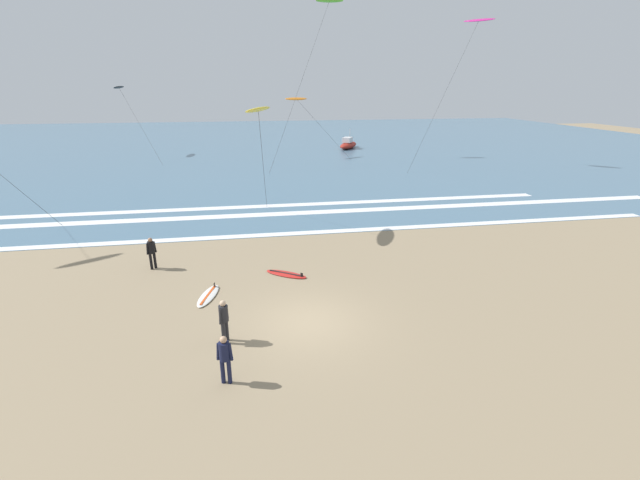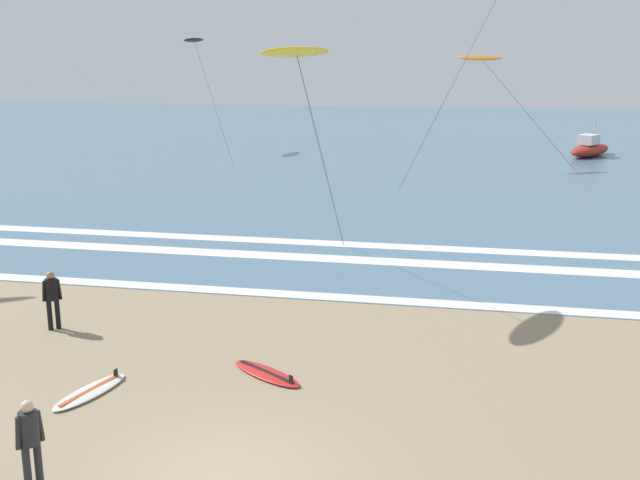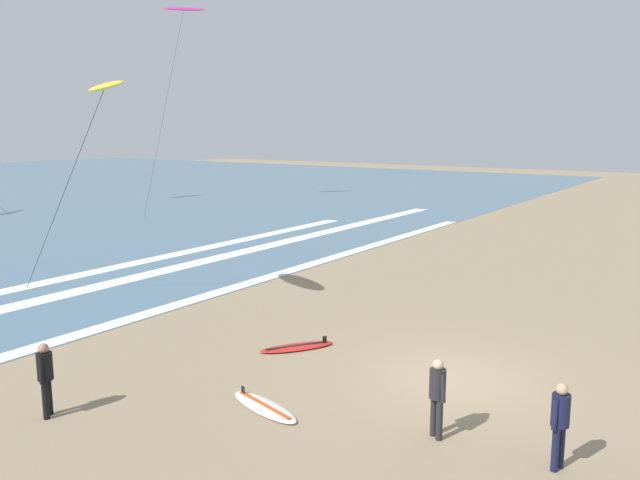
{
  "view_description": "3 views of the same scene",
  "coord_description": "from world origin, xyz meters",
  "px_view_note": "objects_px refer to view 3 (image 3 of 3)",
  "views": [
    {
      "loc": [
        -1.92,
        -14.14,
        8.42
      ],
      "look_at": [
        0.77,
        1.83,
        2.6
      ],
      "focal_mm": 24.15,
      "sensor_mm": 36.0,
      "label": 1
    },
    {
      "loc": [
        3.9,
        -11.12,
        7.07
      ],
      "look_at": [
        0.57,
        5.7,
        2.91
      ],
      "focal_mm": 42.71,
      "sensor_mm": 36.0,
      "label": 2
    },
    {
      "loc": [
        -13.95,
        -5.53,
        5.96
      ],
      "look_at": [
        1.33,
        4.85,
        2.72
      ],
      "focal_mm": 36.14,
      "sensor_mm": 36.0,
      "label": 3
    }
  ],
  "objects_px": {
    "surfer_left_far": "(437,391)",
    "kite_magenta_high_right": "(183,10)",
    "surfer_background_far": "(45,373)",
    "kite_yellow_high_left": "(105,87)",
    "surfer_foreground_main": "(560,418)",
    "surfboard_foreground_flat": "(264,407)",
    "surfboard_right_spare": "(297,347)"
  },
  "relations": [
    {
      "from": "surfer_left_far",
      "to": "kite_magenta_high_right",
      "type": "distance_m",
      "value": 43.4
    },
    {
      "from": "surfer_background_far",
      "to": "surfer_left_far",
      "type": "xyz_separation_m",
      "value": [
        3.71,
        -7.07,
        0.0
      ]
    },
    {
      "from": "surfer_background_far",
      "to": "kite_yellow_high_left",
      "type": "relative_size",
      "value": 0.21
    },
    {
      "from": "surfer_background_far",
      "to": "surfer_foreground_main",
      "type": "bearing_deg",
      "value": -67.73
    },
    {
      "from": "surfer_left_far",
      "to": "surfer_foreground_main",
      "type": "bearing_deg",
      "value": -87.08
    },
    {
      "from": "surfer_foreground_main",
      "to": "surfer_left_far",
      "type": "bearing_deg",
      "value": 92.92
    },
    {
      "from": "kite_yellow_high_left",
      "to": "surfboard_foreground_flat",
      "type": "bearing_deg",
      "value": -108.25
    },
    {
      "from": "surfer_foreground_main",
      "to": "kite_yellow_high_left",
      "type": "distance_m",
      "value": 15.48
    },
    {
      "from": "surfer_background_far",
      "to": "kite_yellow_high_left",
      "type": "distance_m",
      "value": 9.58
    },
    {
      "from": "surfer_background_far",
      "to": "surfer_foreground_main",
      "type": "relative_size",
      "value": 1.0
    },
    {
      "from": "kite_yellow_high_left",
      "to": "kite_magenta_high_right",
      "type": "distance_m",
      "value": 32.16
    },
    {
      "from": "surfboard_right_spare",
      "to": "kite_magenta_high_right",
      "type": "bearing_deg",
      "value": 50.11
    },
    {
      "from": "surfer_foreground_main",
      "to": "kite_magenta_high_right",
      "type": "bearing_deg",
      "value": 54.0
    },
    {
      "from": "surfer_left_far",
      "to": "surfboard_right_spare",
      "type": "relative_size",
      "value": 0.77
    },
    {
      "from": "surfboard_foreground_flat",
      "to": "kite_magenta_high_right",
      "type": "distance_m",
      "value": 41.64
    },
    {
      "from": "surfboard_right_spare",
      "to": "surfer_left_far",
      "type": "bearing_deg",
      "value": -116.35
    },
    {
      "from": "surfer_left_far",
      "to": "surfer_foreground_main",
      "type": "distance_m",
      "value": 2.26
    },
    {
      "from": "surfboard_foreground_flat",
      "to": "kite_yellow_high_left",
      "type": "distance_m",
      "value": 11.21
    },
    {
      "from": "surfer_foreground_main",
      "to": "kite_magenta_high_right",
      "type": "xyz_separation_m",
      "value": [
        25.22,
        34.71,
        13.72
      ]
    },
    {
      "from": "surfboard_foreground_flat",
      "to": "kite_magenta_high_right",
      "type": "height_order",
      "value": "kite_magenta_high_right"
    },
    {
      "from": "kite_yellow_high_left",
      "to": "kite_magenta_high_right",
      "type": "relative_size",
      "value": 0.5
    },
    {
      "from": "surfer_foreground_main",
      "to": "kite_magenta_high_right",
      "type": "relative_size",
      "value": 0.11
    },
    {
      "from": "surfer_background_far",
      "to": "kite_yellow_high_left",
      "type": "xyz_separation_m",
      "value": [
        5.55,
        4.74,
        6.19
      ]
    },
    {
      "from": "kite_magenta_high_right",
      "to": "surfboard_right_spare",
      "type": "bearing_deg",
      "value": -129.89
    },
    {
      "from": "surfer_foreground_main",
      "to": "surfboard_foreground_flat",
      "type": "height_order",
      "value": "surfer_foreground_main"
    },
    {
      "from": "surfboard_right_spare",
      "to": "kite_magenta_high_right",
      "type": "distance_m",
      "value": 38.34
    },
    {
      "from": "surfer_background_far",
      "to": "surfer_left_far",
      "type": "height_order",
      "value": "same"
    },
    {
      "from": "surfer_left_far",
      "to": "surfer_foreground_main",
      "type": "xyz_separation_m",
      "value": [
        0.12,
        -2.26,
        0.0
      ]
    },
    {
      "from": "surfer_left_far",
      "to": "surfboard_right_spare",
      "type": "height_order",
      "value": "surfer_left_far"
    },
    {
      "from": "surfer_foreground_main",
      "to": "surfboard_right_spare",
      "type": "relative_size",
      "value": 0.77
    },
    {
      "from": "surfer_background_far",
      "to": "surfboard_foreground_flat",
      "type": "xyz_separation_m",
      "value": [
        2.84,
        -3.48,
        -0.91
      ]
    },
    {
      "from": "surfboard_right_spare",
      "to": "kite_yellow_high_left",
      "type": "bearing_deg",
      "value": 96.63
    }
  ]
}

